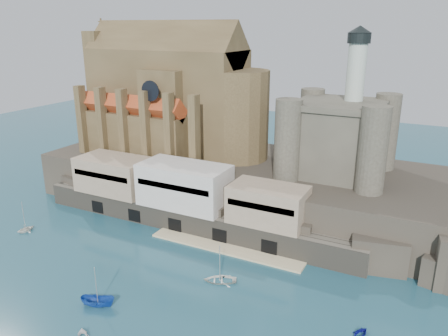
% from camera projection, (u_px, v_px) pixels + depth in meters
% --- Properties ---
extents(ground, '(300.00, 300.00, 0.00)m').
position_uv_depth(ground, '(160.00, 298.00, 66.12)').
color(ground, '#1A4656').
rests_on(ground, ground).
extents(promontory, '(100.00, 36.00, 10.00)m').
position_uv_depth(promontory, '(260.00, 186.00, 98.01)').
color(promontory, '#2A251F').
rests_on(promontory, ground).
extents(quay, '(70.00, 12.00, 13.05)m').
position_uv_depth(quay, '(183.00, 198.00, 88.17)').
color(quay, '#605A4D').
rests_on(quay, ground).
extents(church, '(47.00, 25.93, 30.51)m').
position_uv_depth(church, '(173.00, 100.00, 105.09)').
color(church, '#4E3E24').
rests_on(church, promontory).
extents(castle_keep, '(21.20, 21.20, 29.30)m').
position_uv_depth(castle_keep, '(339.00, 134.00, 88.27)').
color(castle_keep, '#474438').
rests_on(castle_keep, promontory).
extents(boat_2, '(2.54, 2.51, 5.21)m').
position_uv_depth(boat_2, '(98.00, 306.00, 64.20)').
color(boat_2, '#16419F').
rests_on(boat_2, ground).
extents(boat_4, '(3.31, 2.38, 3.49)m').
position_uv_depth(boat_4, '(26.00, 231.00, 87.36)').
color(boat_4, silver).
rests_on(boat_4, ground).
extents(boat_6, '(2.61, 3.92, 5.34)m').
position_uv_depth(boat_6, '(220.00, 281.00, 70.40)').
color(boat_6, white).
rests_on(boat_6, ground).
extents(boat_7, '(2.95, 2.43, 2.94)m').
position_uv_depth(boat_7, '(360.00, 336.00, 58.01)').
color(boat_7, '#10138E').
rests_on(boat_7, ground).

